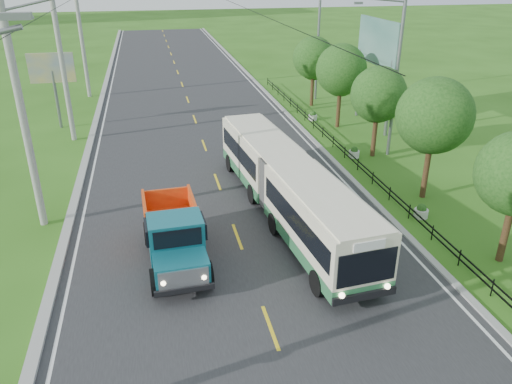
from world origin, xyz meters
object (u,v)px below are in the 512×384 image
object	(u,v)px
dump_truck	(174,232)
tree_fourth	(378,97)
planter_near	(421,212)
tree_fifth	(341,72)
tree_back	(314,60)
billboard_left	(52,73)
pole_near	(23,114)
pole_mid	(63,62)
billboard_right	(377,49)
tree_third	(433,119)
bus	(287,183)
streetlight_mid	(394,74)
planter_mid	(354,153)
planter_far	(313,116)
streetlight_far	(316,40)
pole_far	(82,36)

from	to	relation	value
dump_truck	tree_fourth	bearing A→B (deg)	34.62
tree_fourth	planter_near	size ratio (longest dim) A/B	8.06
tree_fourth	tree_fifth	xyz separation A→B (m)	(0.00, 6.00, 0.27)
tree_back	billboard_left	size ratio (longest dim) A/B	1.06
pole_near	pole_mid	xyz separation A→B (m)	(0.00, 12.00, 0.00)
billboard_left	billboard_right	xyz separation A→B (m)	(21.80, -4.00, 1.48)
tree_third	bus	xyz separation A→B (m)	(-7.29, -0.77, -2.30)
streetlight_mid	billboard_right	distance (m)	6.24
streetlight_mid	planter_mid	size ratio (longest dim) A/B	13.54
streetlight_mid	planter_near	size ratio (longest dim) A/B	13.54
planter_near	planter_mid	bearing A→B (deg)	90.00
pole_mid	planter_near	world-z (taller)	pole_mid
tree_fourth	planter_far	bearing A→B (deg)	99.08
pole_mid	billboard_right	bearing A→B (deg)	-2.78
planter_mid	planter_near	bearing A→B (deg)	-90.00
pole_near	billboard_left	size ratio (longest dim) A/B	1.92
tree_fourth	tree_fifth	distance (m)	6.01
streetlight_far	dump_truck	distance (m)	27.19
tree_fourth	billboard_right	distance (m)	6.59
pole_mid	planter_far	world-z (taller)	pole_mid
tree_back	planter_far	xyz separation A→B (m)	(-1.26, -4.14, -3.37)
pole_far	tree_fourth	bearing A→B (deg)	-46.15
pole_mid	streetlight_far	size ratio (longest dim) A/B	1.10
tree_fifth	planter_mid	world-z (taller)	tree_fifth
billboard_right	billboard_left	bearing A→B (deg)	169.60
billboard_left	streetlight_mid	bearing A→B (deg)	-26.40
tree_third	tree_fourth	size ratio (longest dim) A/B	1.11
tree_back	billboard_left	bearing A→B (deg)	-173.69
tree_fourth	planter_far	distance (m)	8.62
pole_near	planter_mid	world-z (taller)	pole_near
dump_truck	streetlight_mid	bearing A→B (deg)	32.56
streetlight_far	tree_fifth	bearing A→B (deg)	-95.71
planter_far	tree_third	bearing A→B (deg)	-84.82
tree_third	billboard_left	xyz separation A→B (m)	(-19.36, 15.86, -0.12)
planter_far	billboard_right	bearing A→B (deg)	-28.39
pole_far	planter_near	distance (m)	32.19
pole_near	dump_truck	size ratio (longest dim) A/B	1.77
tree_back	pole_mid	bearing A→B (deg)	-164.16
tree_fifth	billboard_left	distance (m)	19.74
streetlight_mid	planter_near	world-z (taller)	streetlight_mid
streetlight_mid	billboard_left	xyz separation A→B (m)	(-20.14, 10.00, -1.04)
streetlight_far	dump_truck	size ratio (longest dim) A/B	1.61
tree_fifth	dump_truck	xyz separation A→B (m)	(-12.55, -15.56, -2.54)
planter_far	billboard_left	size ratio (longest dim) A/B	0.13
tree_third	billboard_left	bearing A→B (deg)	140.67
planter_mid	billboard_left	world-z (taller)	billboard_left
pole_far	tree_third	distance (m)	30.78
pole_far	planter_far	size ratio (longest dim) A/B	14.93
planter_near	billboard_right	distance (m)	15.34
bus	tree_third	bearing A→B (deg)	0.72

